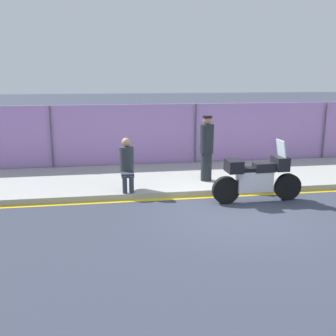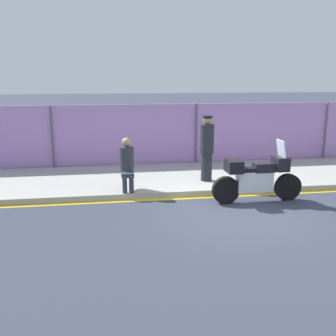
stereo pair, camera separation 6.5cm
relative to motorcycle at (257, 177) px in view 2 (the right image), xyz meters
name	(u,v)px [view 2 (the right image)]	position (x,y,z in m)	size (l,w,h in m)	color
ground_plane	(241,212)	(-0.63, -0.70, -0.63)	(120.00, 120.00, 0.00)	#333847
sidewalk	(208,177)	(-0.63, 2.33, -0.55)	(35.33, 3.38, 0.15)	#9E9E99
curb_paint_stripe	(225,196)	(-0.63, 0.55, -0.63)	(35.33, 0.18, 0.01)	gold
storefront_fence	(195,135)	(-0.63, 4.11, 0.45)	(33.56, 0.17, 2.16)	#AD7FC6
motorcycle	(257,177)	(0.00, 0.00, 0.00)	(2.32, 0.52, 1.55)	black
officer_standing	(207,148)	(-0.86, 1.64, 0.47)	(0.38, 0.38, 1.85)	#1E2328
person_seated_on_curb	(127,161)	(-3.15, 1.12, 0.28)	(0.38, 0.70, 1.36)	#2D3342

